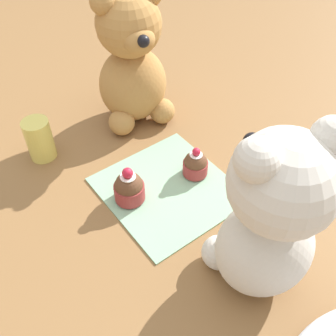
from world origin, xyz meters
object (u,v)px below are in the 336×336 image
cupcake_near_cream_bear (197,165)px  juice_glass (39,139)px  teddy_bear_cream (272,216)px  teddy_bear_tan (132,62)px  cupcake_near_tan_bear (129,188)px

cupcake_near_cream_bear → juice_glass: (0.20, -0.22, 0.01)m
teddy_bear_cream → juice_glass: size_ratio=3.39×
teddy_bear_tan → cupcake_near_tan_bear: teddy_bear_tan is taller
cupcake_near_cream_bear → teddy_bear_tan: bearing=-92.9°
cupcake_near_cream_bear → cupcake_near_tan_bear: size_ratio=0.85×
cupcake_near_cream_bear → juice_glass: bearing=-47.7°
teddy_bear_cream → juice_glass: bearing=-55.9°
juice_glass → teddy_bear_tan: bearing=178.7°
teddy_bear_tan → juice_glass: bearing=-169.2°
teddy_bear_cream → cupcake_near_tan_bear: teddy_bear_cream is taller
teddy_bear_cream → cupcake_near_cream_bear: 0.24m
teddy_bear_tan → teddy_bear_cream: bearing=-87.2°
cupcake_near_cream_bear → juice_glass: size_ratio=0.72×
cupcake_near_cream_bear → cupcake_near_tan_bear: (0.13, -0.03, 0.00)m
teddy_bear_tan → cupcake_near_cream_bear: size_ratio=4.64×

